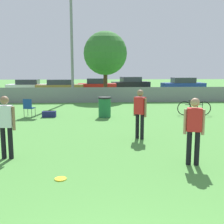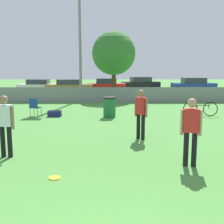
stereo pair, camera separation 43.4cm
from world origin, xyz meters
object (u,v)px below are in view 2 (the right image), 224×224
light_pole (80,23)px  parked_car_white (38,86)px  folding_chair_sideline (35,106)px  trash_bin (109,107)px  parked_car_red (106,85)px  parked_car_blue (194,85)px  gear_bag_sideline (55,114)px  frisbee_disc (55,178)px  player_receiver_white (5,122)px  player_thrower_red (141,111)px  parked_car_tan (69,86)px  tree_near_pole (114,53)px  player_defender_red (191,128)px  bicycle_sideline (200,109)px  parked_car_dark (141,84)px

light_pole → parked_car_white: (-5.06, 7.24, -5.05)m
folding_chair_sideline → trash_bin: trash_bin is taller
parked_car_white → parked_car_red: size_ratio=1.03×
trash_bin → parked_car_blue: bearing=60.0°
light_pole → gear_bag_sideline: (-0.62, -7.25, -5.56)m
light_pole → trash_bin: (2.19, -7.43, -5.20)m
parked_car_white → folding_chair_sideline: bearing=-77.0°
gear_bag_sideline → parked_car_red: parked_car_red is taller
light_pole → frisbee_disc: (0.96, -15.44, -5.70)m
folding_chair_sideline → parked_car_blue: parked_car_blue is taller
player_receiver_white → folding_chair_sideline: (-0.97, 6.68, -0.47)m
frisbee_disc → folding_chair_sideline: bearing=107.5°
player_thrower_red → frisbee_disc: bearing=-81.5°
trash_bin → parked_car_tan: bearing=106.2°
player_thrower_red → folding_chair_sideline: 6.83m
tree_near_pole → player_defender_red: tree_near_pole is taller
light_pole → player_receiver_white: (-0.67, -13.89, -4.72)m
tree_near_pole → parked_car_red: tree_near_pole is taller
player_thrower_red → parked_car_blue: size_ratio=0.38×
folding_chair_sideline → parked_car_tan: parked_car_tan is taller
player_receiver_white → trash_bin: size_ratio=1.69×
tree_near_pole → player_receiver_white: tree_near_pole is taller
player_thrower_red → bicycle_sideline: (3.61, 4.74, -0.61)m
parked_car_white → parked_car_dark: bearing=16.4°
frisbee_disc → gear_bag_sideline: size_ratio=0.40×
light_pole → parked_car_red: bearing=76.2°
parked_car_tan → parked_car_blue: (12.71, 1.40, 0.03)m
folding_chair_sideline → bicycle_sideline: 8.53m
player_defender_red → parked_car_white: player_defender_red is taller
light_pole → parked_car_red: light_pole is taller
parked_car_tan → frisbee_disc: bearing=-88.8°
player_thrower_red → parked_car_white: bearing=155.4°
player_receiver_white → parked_car_blue: bearing=66.8°
parked_car_tan → tree_near_pole: bearing=-55.7°
tree_near_pole → parked_car_white: tree_near_pole is taller
light_pole → parked_car_blue: size_ratio=2.19×
folding_chair_sideline → gear_bag_sideline: 1.09m
frisbee_disc → parked_car_blue: 25.18m
trash_bin → gear_bag_sideline: 2.84m
player_receiver_white → gear_bag_sideline: 6.69m
frisbee_disc → parked_car_dark: bearing=79.6°
trash_bin → parked_car_red: bearing=91.2°
tree_near_pole → player_thrower_red: (0.75, -13.11, -2.61)m
tree_near_pole → parked_car_tan: (-4.32, 5.09, -2.93)m
parked_car_tan → parked_car_dark: (7.51, 4.22, 0.03)m
parked_car_white → parked_car_dark: size_ratio=0.91×
gear_bag_sideline → parked_car_red: 15.10m
player_receiver_white → parked_car_red: 21.67m
light_pole → player_thrower_red: (3.28, -11.93, -4.72)m
parked_car_blue → parked_car_red: bearing=177.1°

